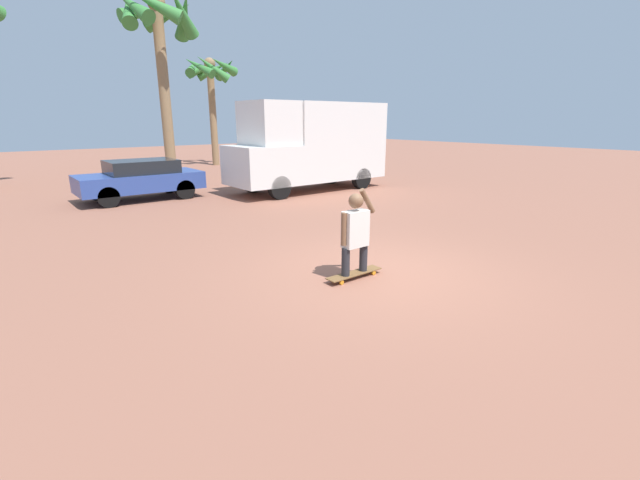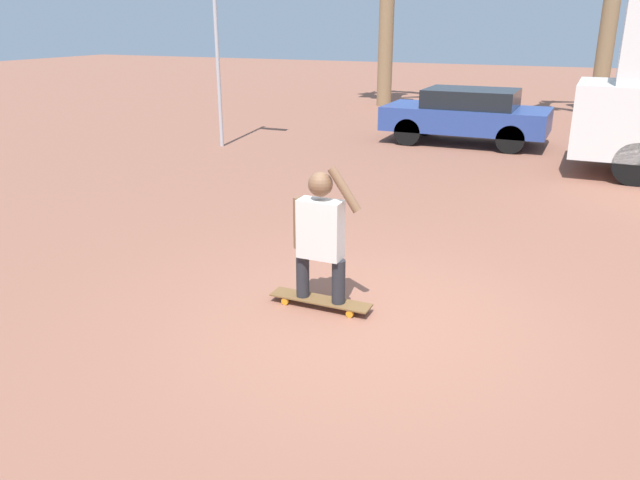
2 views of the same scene
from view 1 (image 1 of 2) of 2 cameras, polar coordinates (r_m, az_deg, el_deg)
ground_plane at (r=7.75m, az=7.96°, el=-4.25°), size 80.00×80.00×0.00m
skateboard at (r=7.39m, az=4.60°, el=-4.50°), size 1.11×0.24×0.09m
person_skateboarder at (r=7.15m, az=4.73°, el=1.43°), size 0.74×0.25×1.45m
camper_van at (r=16.51m, az=-1.11°, el=12.71°), size 6.20×2.12×3.25m
parked_car_blue at (r=15.74m, az=-22.80°, el=7.58°), size 3.91×1.80×1.33m
palm_tree_near_van at (r=26.75m, az=-14.40°, el=20.41°), size 3.11×3.14×6.12m
palm_tree_center_background at (r=21.61m, az=-20.78°, el=24.96°), size 3.54×3.64×7.94m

